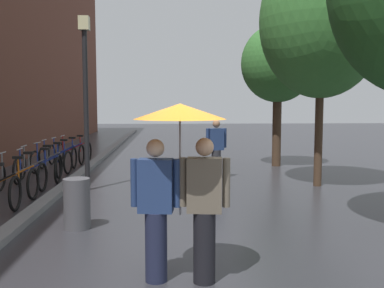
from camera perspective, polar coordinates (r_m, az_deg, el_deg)
ground_plane at (r=5.63m, az=3.74°, el=-16.50°), size 80.00×80.00×0.00m
kerb_strip at (r=15.54m, az=-12.61°, el=-2.31°), size 0.30×36.00×0.12m
street_tree_1 at (r=11.57m, az=16.67°, el=15.23°), size 3.07×3.07×6.05m
street_tree_2 at (r=14.81m, az=11.22°, el=10.25°), size 2.43×2.43×4.70m
parked_bicycle_1 at (r=10.26m, az=-22.84°, el=-4.72°), size 1.11×0.75×0.96m
parked_bicycle_2 at (r=11.11m, az=-21.57°, el=-3.93°), size 1.11×0.75×0.96m
parked_bicycle_3 at (r=11.93m, az=-19.61°, el=-3.25°), size 1.10×0.73×0.96m
parked_bicycle_4 at (r=12.73m, az=-19.30°, el=-2.72°), size 1.08×0.70×0.96m
parked_bicycle_5 at (r=13.57m, az=-17.98°, el=-2.20°), size 1.17×0.85×0.96m
parked_bicycle_6 at (r=14.60m, az=-17.18°, el=-1.66°), size 1.10×0.72×0.96m
parked_bicycle_7 at (r=15.45m, az=-16.13°, el=-1.26°), size 1.12×0.77×0.96m
parked_bicycle_8 at (r=16.33m, az=-15.14°, el=-0.89°), size 1.12×0.76×0.96m
couple_under_umbrella at (r=5.01m, az=-1.58°, el=-2.99°), size 1.15×1.07×2.09m
street_lamp_post at (r=10.70m, az=-13.80°, el=6.96°), size 0.24×0.24×4.13m
litter_bin at (r=7.57m, az=-14.87°, el=-7.58°), size 0.44×0.44×0.85m
pedestrian_walking_midground at (r=12.10m, az=3.20°, el=-0.64°), size 0.58×0.28×1.64m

